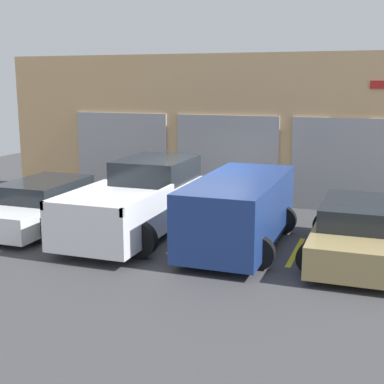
% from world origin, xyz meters
% --- Properties ---
extents(ground_plane, '(28.00, 28.00, 0.00)m').
position_xyz_m(ground_plane, '(0.00, 0.00, 0.00)').
color(ground_plane, '#3D3D3F').
extents(shophouse_building, '(15.88, 0.68, 4.62)m').
position_xyz_m(shophouse_building, '(-0.01, 3.28, 2.27)').
color(shophouse_building, tan).
rests_on(shophouse_building, ground).
extents(pickup_truck, '(2.51, 5.03, 1.76)m').
position_xyz_m(pickup_truck, '(-1.34, -1.05, 0.83)').
color(pickup_truck, white).
rests_on(pickup_truck, ground).
extents(sedan_white, '(2.28, 4.33, 1.21)m').
position_xyz_m(sedan_white, '(-4.01, -1.29, 0.58)').
color(sedan_white, white).
rests_on(sedan_white, ground).
extents(sedan_side, '(2.24, 4.48, 1.62)m').
position_xyz_m(sedan_side, '(1.34, -1.31, 0.88)').
color(sedan_side, navy).
rests_on(sedan_side, ground).
extents(van_right, '(2.28, 4.27, 1.25)m').
position_xyz_m(van_right, '(4.01, -1.29, 0.60)').
color(van_right, '#9E8956').
rests_on(van_right, ground).
extents(parking_stripe_far_left, '(0.12, 2.20, 0.01)m').
position_xyz_m(parking_stripe_far_left, '(-5.35, -1.32, 0.00)').
color(parking_stripe_far_left, gold).
rests_on(parking_stripe_far_left, ground).
extents(parking_stripe_left, '(0.12, 2.20, 0.01)m').
position_xyz_m(parking_stripe_left, '(-2.67, -1.32, 0.00)').
color(parking_stripe_left, gold).
rests_on(parking_stripe_left, ground).
extents(parking_stripe_centre, '(0.12, 2.20, 0.01)m').
position_xyz_m(parking_stripe_centre, '(0.00, -1.32, 0.00)').
color(parking_stripe_centre, gold).
rests_on(parking_stripe_centre, ground).
extents(parking_stripe_right, '(0.12, 2.20, 0.01)m').
position_xyz_m(parking_stripe_right, '(2.67, -1.32, 0.00)').
color(parking_stripe_right, gold).
rests_on(parking_stripe_right, ground).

